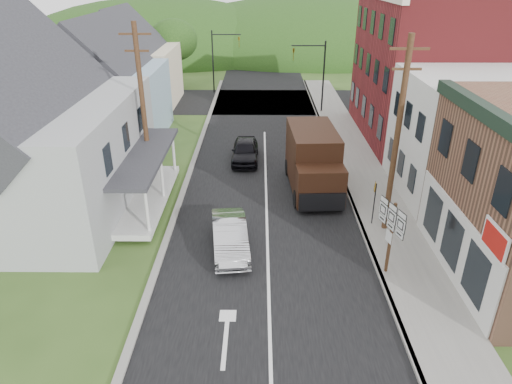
{
  "coord_description": "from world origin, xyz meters",
  "views": [
    {
      "loc": [
        -0.37,
        -15.37,
        11.26
      ],
      "look_at": [
        -0.53,
        3.1,
        2.2
      ],
      "focal_mm": 32.0,
      "sensor_mm": 36.0,
      "label": 1
    }
  ],
  "objects_px": {
    "delivery_van": "(313,161)",
    "route_sign_cluster": "(391,228)",
    "warning_sign": "(374,197)",
    "dark_sedan": "(245,151)",
    "silver_sedan": "(230,237)"
  },
  "relations": [
    {
      "from": "delivery_van",
      "to": "route_sign_cluster",
      "type": "distance_m",
      "value": 8.28
    },
    {
      "from": "silver_sedan",
      "to": "warning_sign",
      "type": "xyz_separation_m",
      "value": [
        6.72,
        2.17,
        0.9
      ]
    },
    {
      "from": "dark_sedan",
      "to": "silver_sedan",
      "type": "bearing_deg",
      "value": -91.36
    },
    {
      "from": "silver_sedan",
      "to": "route_sign_cluster",
      "type": "height_order",
      "value": "route_sign_cluster"
    },
    {
      "from": "dark_sedan",
      "to": "route_sign_cluster",
      "type": "xyz_separation_m",
      "value": [
        6.07,
        -12.21,
        1.47
      ]
    },
    {
      "from": "warning_sign",
      "to": "dark_sedan",
      "type": "bearing_deg",
      "value": 150.88
    },
    {
      "from": "dark_sedan",
      "to": "delivery_van",
      "type": "bearing_deg",
      "value": -46.81
    },
    {
      "from": "delivery_van",
      "to": "route_sign_cluster",
      "type": "height_order",
      "value": "delivery_van"
    },
    {
      "from": "dark_sedan",
      "to": "route_sign_cluster",
      "type": "distance_m",
      "value": 13.71
    },
    {
      "from": "delivery_van",
      "to": "warning_sign",
      "type": "distance_m",
      "value": 4.76
    },
    {
      "from": "delivery_van",
      "to": "route_sign_cluster",
      "type": "bearing_deg",
      "value": -77.86
    },
    {
      "from": "dark_sedan",
      "to": "warning_sign",
      "type": "relative_size",
      "value": 1.83
    },
    {
      "from": "silver_sedan",
      "to": "route_sign_cluster",
      "type": "relative_size",
      "value": 1.35
    },
    {
      "from": "delivery_van",
      "to": "warning_sign",
      "type": "bearing_deg",
      "value": -61.75
    },
    {
      "from": "dark_sedan",
      "to": "route_sign_cluster",
      "type": "height_order",
      "value": "route_sign_cluster"
    }
  ]
}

